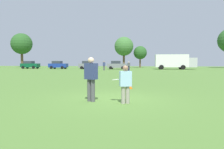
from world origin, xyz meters
TOP-DOWN VIEW (x-y plane):
  - ground_plane at (0.00, 0.00)m, footprint 146.80×146.80m
  - player_thrower at (-0.72, -0.60)m, footprint 0.55×0.46m
  - player_defender at (0.65, -0.84)m, footprint 0.48×0.37m
  - frisbee at (0.24, -0.63)m, footprint 0.28×0.27m
  - traffic_cone at (0.50, 3.70)m, footprint 0.32×0.32m
  - parked_car_near_left at (-25.59, 38.54)m, footprint 4.23×2.28m
  - parked_car_mid_left at (-18.38, 38.12)m, footprint 4.23×2.28m
  - parked_car_center at (-11.15, 37.89)m, footprint 4.23×2.28m
  - parked_car_mid_right at (-4.61, 37.73)m, footprint 4.23×2.28m
  - box_truck at (7.76, 38.60)m, footprint 8.54×3.11m
  - bystander_sideline_watcher at (-6.18, 30.92)m, footprint 0.51×0.35m
  - bystander_far_jogger at (-1.36, 29.12)m, footprint 0.52×0.49m
  - tree_west_oak at (-36.54, 53.10)m, footprint 6.47×6.47m
  - tree_west_maple at (-4.39, 51.61)m, footprint 5.35×5.35m
  - tree_center_elm at (0.17, 53.36)m, footprint 3.81×3.81m

SIDE VIEW (x-z plane):
  - ground_plane at x=0.00m, z-range 0.00..0.00m
  - traffic_cone at x=0.50m, z-range -0.01..0.47m
  - player_defender at x=0.65m, z-range 0.08..1.50m
  - frisbee at x=0.24m, z-range 0.82..0.91m
  - parked_car_near_left at x=-25.59m, z-range 0.01..1.83m
  - parked_car_mid_left at x=-18.38m, z-range 0.01..1.83m
  - parked_car_center at x=-11.15m, z-range 0.01..1.83m
  - parked_car_mid_right at x=-4.61m, z-range 0.01..1.83m
  - bystander_far_jogger at x=-1.36m, z-range 0.11..1.76m
  - player_thrower at x=-0.72m, z-range 0.11..1.85m
  - bystander_sideline_watcher at x=-6.18m, z-range 0.11..1.85m
  - box_truck at x=7.76m, z-range 0.16..3.34m
  - tree_center_elm at x=0.17m, z-range 1.16..7.36m
  - tree_west_maple at x=-4.39m, z-range 1.63..10.32m
  - tree_west_oak at x=-36.54m, z-range 1.98..12.50m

